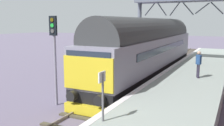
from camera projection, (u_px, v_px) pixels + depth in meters
ground_plane at (114, 100)px, 14.42m from camera, size 140.00×140.00×0.00m
track_main at (114, 99)px, 14.41m from camera, size 2.50×60.00×0.15m
station_platform at (178, 100)px, 12.75m from camera, size 4.00×44.00×1.01m
diesel_locomotive at (149, 47)px, 19.52m from camera, size 2.74×18.39×4.68m
signal_post_far at (54, 49)px, 13.02m from camera, size 0.44×0.22×4.69m
platform_number_sign at (102, 88)px, 8.56m from camera, size 0.10×0.44×1.73m
waiting_passenger at (199, 62)px, 15.30m from camera, size 0.44×0.48×1.64m
overhead_footbridge at (188, 4)px, 21.81m from camera, size 9.30×2.00×6.61m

